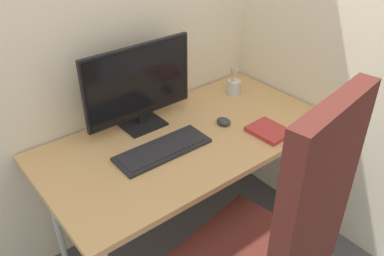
{
  "coord_description": "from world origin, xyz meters",
  "views": [
    {
      "loc": [
        -1.04,
        -1.33,
        1.87
      ],
      "look_at": [
        -0.04,
        -0.08,
        0.85
      ],
      "focal_mm": 37.74,
      "sensor_mm": 36.0,
      "label": 1
    }
  ],
  "objects": [
    {
      "name": "mouse",
      "position": [
        0.22,
        -0.03,
        0.77
      ],
      "size": [
        0.07,
        0.08,
        0.03
      ],
      "primitive_type": "ellipsoid",
      "rotation": [
        0.0,
        0.0,
        0.04
      ],
      "color": "#333338",
      "rests_on": "desk"
    },
    {
      "name": "pen_holder",
      "position": [
        0.5,
        0.19,
        0.79
      ],
      "size": [
        0.08,
        0.08,
        0.18
      ],
      "color": "silver",
      "rests_on": "desk"
    },
    {
      "name": "desk",
      "position": [
        0.0,
        0.0,
        0.7
      ],
      "size": [
        1.48,
        0.76,
        0.75
      ],
      "color": "tan",
      "rests_on": "ground_plane"
    },
    {
      "name": "keyboard",
      "position": [
        -0.17,
        -0.03,
        0.76
      ],
      "size": [
        0.47,
        0.18,
        0.02
      ],
      "color": "black",
      "rests_on": "desk"
    },
    {
      "name": "notebook",
      "position": [
        0.34,
        -0.23,
        0.76
      ],
      "size": [
        0.17,
        0.2,
        0.02
      ],
      "primitive_type": "cube",
      "rotation": [
        0.0,
        0.0,
        0.04
      ],
      "color": "#B23333",
      "rests_on": "desk"
    },
    {
      "name": "monitor",
      "position": [
        -0.12,
        0.24,
        0.98
      ],
      "size": [
        0.6,
        0.17,
        0.43
      ],
      "color": "black",
      "rests_on": "desk"
    },
    {
      "name": "office_chair",
      "position": [
        -0.12,
        -0.69,
        0.67
      ],
      "size": [
        0.61,
        0.61,
        1.33
      ],
      "color": "black",
      "rests_on": "ground_plane"
    },
    {
      "name": "ground_plane",
      "position": [
        0.0,
        0.0,
        0.0
      ],
      "size": [
        8.0,
        8.0,
        0.0
      ],
      "primitive_type": "plane",
      "color": "#4C4C51"
    }
  ]
}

